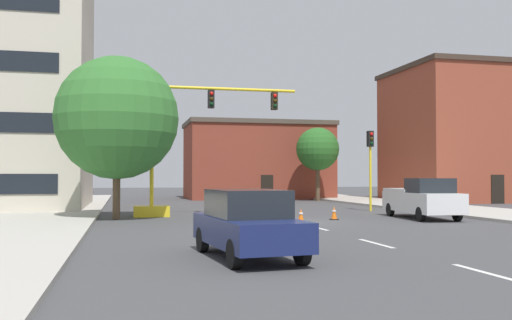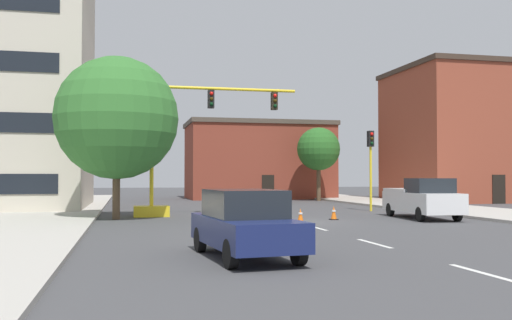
{
  "view_description": "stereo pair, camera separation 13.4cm",
  "coord_description": "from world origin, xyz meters",
  "px_view_note": "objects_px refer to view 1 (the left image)",
  "views": [
    {
      "loc": [
        -7.61,
        -24.88,
        2.09
      ],
      "look_at": [
        -0.57,
        5.52,
        2.98
      ],
      "focal_mm": 39.9,
      "sensor_mm": 36.0,
      "label": 1
    },
    {
      "loc": [
        -7.48,
        -24.91,
        2.09
      ],
      "look_at": [
        -0.57,
        5.52,
        2.98
      ],
      "focal_mm": 39.9,
      "sensor_mm": 36.0,
      "label": 2
    }
  ],
  "objects_px": {
    "traffic_cone_roadside_d": "(334,213)",
    "tree_left_near": "(117,118)",
    "pickup_truck_white": "(422,199)",
    "traffic_cone_roadside_b": "(238,215)",
    "traffic_cone_roadside_c": "(246,212)",
    "traffic_light_pole_right": "(370,152)",
    "traffic_cone_roadside_a": "(301,216)",
    "sedan_navy_near_left": "(248,223)",
    "traffic_signal_gantry": "(173,174)",
    "tree_right_far": "(318,149)"
  },
  "relations": [
    {
      "from": "pickup_truck_white",
      "to": "traffic_cone_roadside_b",
      "type": "xyz_separation_m",
      "value": [
        -9.3,
        -0.23,
        -0.62
      ]
    },
    {
      "from": "traffic_cone_roadside_c",
      "to": "traffic_cone_roadside_d",
      "type": "height_order",
      "value": "traffic_cone_roadside_d"
    },
    {
      "from": "pickup_truck_white",
      "to": "traffic_cone_roadside_c",
      "type": "bearing_deg",
      "value": 164.61
    },
    {
      "from": "tree_left_near",
      "to": "traffic_cone_roadside_c",
      "type": "height_order",
      "value": "tree_left_near"
    },
    {
      "from": "tree_left_near",
      "to": "traffic_cone_roadside_b",
      "type": "xyz_separation_m",
      "value": [
        5.37,
        -3.0,
        -4.55
      ]
    },
    {
      "from": "tree_right_far",
      "to": "traffic_cone_roadside_c",
      "type": "bearing_deg",
      "value": -119.16
    },
    {
      "from": "traffic_signal_gantry",
      "to": "traffic_cone_roadside_c",
      "type": "distance_m",
      "value": 4.48
    },
    {
      "from": "traffic_signal_gantry",
      "to": "traffic_light_pole_right",
      "type": "relative_size",
      "value": 1.8
    },
    {
      "from": "tree_right_far",
      "to": "traffic_cone_roadside_d",
      "type": "distance_m",
      "value": 21.37
    },
    {
      "from": "traffic_signal_gantry",
      "to": "tree_left_near",
      "type": "distance_m",
      "value": 4.21
    },
    {
      "from": "traffic_signal_gantry",
      "to": "traffic_cone_roadside_c",
      "type": "height_order",
      "value": "traffic_signal_gantry"
    },
    {
      "from": "traffic_cone_roadside_d",
      "to": "tree_left_near",
      "type": "bearing_deg",
      "value": 166.12
    },
    {
      "from": "tree_left_near",
      "to": "traffic_cone_roadside_c",
      "type": "bearing_deg",
      "value": -4.24
    },
    {
      "from": "traffic_light_pole_right",
      "to": "traffic_cone_roadside_d",
      "type": "distance_m",
      "value": 8.06
    },
    {
      "from": "tree_left_near",
      "to": "traffic_cone_roadside_a",
      "type": "height_order",
      "value": "tree_left_near"
    },
    {
      "from": "traffic_light_pole_right",
      "to": "tree_left_near",
      "type": "xyz_separation_m",
      "value": [
        -14.71,
        -3.32,
        1.37
      ]
    },
    {
      "from": "pickup_truck_white",
      "to": "traffic_cone_roadside_c",
      "type": "xyz_separation_m",
      "value": [
        -8.38,
        2.31,
        -0.68
      ]
    },
    {
      "from": "sedan_navy_near_left",
      "to": "traffic_cone_roadside_b",
      "type": "bearing_deg",
      "value": 80.09
    },
    {
      "from": "tree_right_far",
      "to": "pickup_truck_white",
      "type": "height_order",
      "value": "tree_right_far"
    },
    {
      "from": "traffic_signal_gantry",
      "to": "tree_left_near",
      "type": "xyz_separation_m",
      "value": [
        -2.82,
        -1.6,
        2.68
      ]
    },
    {
      "from": "pickup_truck_white",
      "to": "traffic_cone_roadside_a",
      "type": "bearing_deg",
      "value": -171.85
    },
    {
      "from": "traffic_cone_roadside_b",
      "to": "traffic_cone_roadside_d",
      "type": "distance_m",
      "value": 4.82
    },
    {
      "from": "traffic_light_pole_right",
      "to": "traffic_cone_roadside_d",
      "type": "height_order",
      "value": "traffic_light_pole_right"
    },
    {
      "from": "sedan_navy_near_left",
      "to": "traffic_cone_roadside_b",
      "type": "xyz_separation_m",
      "value": [
        1.92,
        11.0,
        -0.53
      ]
    },
    {
      "from": "traffic_light_pole_right",
      "to": "tree_right_far",
      "type": "xyz_separation_m",
      "value": [
        1.63,
        14.21,
        0.85
      ]
    },
    {
      "from": "traffic_light_pole_right",
      "to": "sedan_navy_near_left",
      "type": "distance_m",
      "value": 20.83
    },
    {
      "from": "traffic_light_pole_right",
      "to": "pickup_truck_white",
      "type": "relative_size",
      "value": 0.87
    },
    {
      "from": "traffic_cone_roadside_b",
      "to": "traffic_light_pole_right",
      "type": "bearing_deg",
      "value": 34.11
    },
    {
      "from": "traffic_light_pole_right",
      "to": "sedan_navy_near_left",
      "type": "relative_size",
      "value": 1.03
    },
    {
      "from": "tree_right_far",
      "to": "pickup_truck_white",
      "type": "distance_m",
      "value": 20.66
    },
    {
      "from": "pickup_truck_white",
      "to": "traffic_cone_roadside_b",
      "type": "height_order",
      "value": "pickup_truck_white"
    },
    {
      "from": "traffic_light_pole_right",
      "to": "traffic_cone_roadside_b",
      "type": "height_order",
      "value": "traffic_light_pole_right"
    },
    {
      "from": "traffic_signal_gantry",
      "to": "tree_left_near",
      "type": "bearing_deg",
      "value": -150.47
    },
    {
      "from": "tree_left_near",
      "to": "pickup_truck_white",
      "type": "distance_m",
      "value": 15.45
    },
    {
      "from": "traffic_light_pole_right",
      "to": "pickup_truck_white",
      "type": "bearing_deg",
      "value": -90.31
    },
    {
      "from": "tree_right_far",
      "to": "traffic_cone_roadside_c",
      "type": "relative_size",
      "value": 10.4
    },
    {
      "from": "pickup_truck_white",
      "to": "traffic_cone_roadside_a",
      "type": "distance_m",
      "value": 6.65
    },
    {
      "from": "traffic_cone_roadside_b",
      "to": "tree_left_near",
      "type": "bearing_deg",
      "value": 150.82
    },
    {
      "from": "traffic_light_pole_right",
      "to": "pickup_truck_white",
      "type": "height_order",
      "value": "traffic_light_pole_right"
    },
    {
      "from": "pickup_truck_white",
      "to": "traffic_cone_roadside_b",
      "type": "bearing_deg",
      "value": -178.6
    },
    {
      "from": "tree_right_far",
      "to": "sedan_navy_near_left",
      "type": "bearing_deg",
      "value": -112.24
    },
    {
      "from": "tree_left_near",
      "to": "traffic_cone_roadside_d",
      "type": "height_order",
      "value": "tree_left_near"
    },
    {
      "from": "sedan_navy_near_left",
      "to": "traffic_cone_roadside_c",
      "type": "bearing_deg",
      "value": 78.12
    },
    {
      "from": "traffic_cone_roadside_b",
      "to": "traffic_cone_roadside_c",
      "type": "distance_m",
      "value": 2.7
    },
    {
      "from": "traffic_cone_roadside_a",
      "to": "traffic_cone_roadside_c",
      "type": "relative_size",
      "value": 1.07
    },
    {
      "from": "traffic_light_pole_right",
      "to": "traffic_signal_gantry",
      "type": "bearing_deg",
      "value": -171.73
    },
    {
      "from": "sedan_navy_near_left",
      "to": "traffic_cone_roadside_a",
      "type": "xyz_separation_m",
      "value": [
        4.68,
        10.29,
        -0.57
      ]
    },
    {
      "from": "tree_left_near",
      "to": "traffic_cone_roadside_c",
      "type": "relative_size",
      "value": 13.15
    },
    {
      "from": "tree_left_near",
      "to": "tree_right_far",
      "type": "relative_size",
      "value": 1.26
    },
    {
      "from": "traffic_light_pole_right",
      "to": "traffic_cone_roadside_c",
      "type": "bearing_deg",
      "value": -155.74
    }
  ]
}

